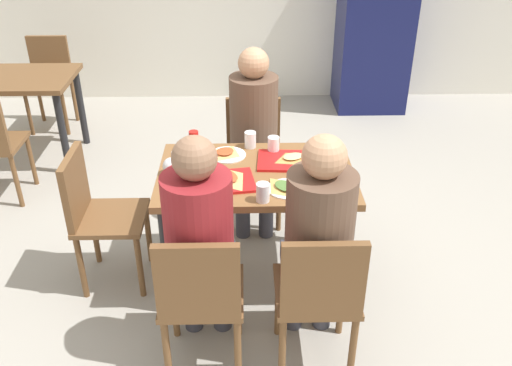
# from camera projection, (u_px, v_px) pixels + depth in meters

# --- Properties ---
(ground_plane) EXTENTS (10.00, 10.00, 0.02)m
(ground_plane) POSITION_uv_depth(u_px,v_px,m) (256.00, 276.00, 3.49)
(ground_plane) COLOR #9E998E
(main_table) EXTENTS (1.11, 0.74, 0.75)m
(main_table) POSITION_uv_depth(u_px,v_px,m) (256.00, 188.00, 3.17)
(main_table) COLOR brown
(main_table) RESTS_ON ground_plane
(chair_near_left) EXTENTS (0.40, 0.40, 0.86)m
(chair_near_left) POSITION_uv_depth(u_px,v_px,m) (201.00, 295.00, 2.58)
(chair_near_left) COLOR brown
(chair_near_left) RESTS_ON ground_plane
(chair_near_right) EXTENTS (0.40, 0.40, 0.86)m
(chair_near_right) POSITION_uv_depth(u_px,v_px,m) (319.00, 293.00, 2.59)
(chair_near_right) COLOR brown
(chair_near_right) RESTS_ON ground_plane
(chair_far_side) EXTENTS (0.40, 0.40, 0.86)m
(chair_far_side) POSITION_uv_depth(u_px,v_px,m) (254.00, 150.00, 3.89)
(chair_far_side) COLOR brown
(chair_far_side) RESTS_ON ground_plane
(chair_left_end) EXTENTS (0.40, 0.40, 0.86)m
(chair_left_end) POSITION_uv_depth(u_px,v_px,m) (96.00, 210.00, 3.22)
(chair_left_end) COLOR brown
(chair_left_end) RESTS_ON ground_plane
(person_in_red) EXTENTS (0.32, 0.42, 1.27)m
(person_in_red) POSITION_uv_depth(u_px,v_px,m) (200.00, 234.00, 2.58)
(person_in_red) COLOR #383842
(person_in_red) RESTS_ON ground_plane
(person_in_brown_jacket) EXTENTS (0.32, 0.42, 1.27)m
(person_in_brown_jacket) POSITION_uv_depth(u_px,v_px,m) (318.00, 233.00, 2.59)
(person_in_brown_jacket) COLOR #383842
(person_in_brown_jacket) RESTS_ON ground_plane
(person_far_side) EXTENTS (0.32, 0.42, 1.27)m
(person_far_side) POSITION_uv_depth(u_px,v_px,m) (254.00, 126.00, 3.65)
(person_far_side) COLOR #383842
(person_far_side) RESTS_ON ground_plane
(tray_red_near) EXTENTS (0.39, 0.31, 0.02)m
(tray_red_near) POSITION_uv_depth(u_px,v_px,m) (221.00, 182.00, 3.00)
(tray_red_near) COLOR red
(tray_red_near) RESTS_ON main_table
(tray_red_far) EXTENTS (0.38, 0.28, 0.02)m
(tray_red_far) POSITION_uv_depth(u_px,v_px,m) (289.00, 161.00, 3.21)
(tray_red_far) COLOR red
(tray_red_far) RESTS_ON main_table
(paper_plate_center) EXTENTS (0.22, 0.22, 0.01)m
(paper_plate_center) POSITION_uv_depth(u_px,v_px,m) (227.00, 155.00, 3.29)
(paper_plate_center) COLOR white
(paper_plate_center) RESTS_ON main_table
(paper_plate_near_edge) EXTENTS (0.22, 0.22, 0.01)m
(paper_plate_near_edge) POSITION_uv_depth(u_px,v_px,m) (288.00, 189.00, 2.94)
(paper_plate_near_edge) COLOR white
(paper_plate_near_edge) RESTS_ON main_table
(pizza_slice_a) EXTENTS (0.25, 0.28, 0.02)m
(pizza_slice_a) POSITION_uv_depth(u_px,v_px,m) (226.00, 177.00, 3.02)
(pizza_slice_a) COLOR #DBAD60
(pizza_slice_a) RESTS_ON tray_red_near
(pizza_slice_b) EXTENTS (0.21, 0.19, 0.02)m
(pizza_slice_b) POSITION_uv_depth(u_px,v_px,m) (293.00, 157.00, 3.22)
(pizza_slice_b) COLOR #C68C47
(pizza_slice_b) RESTS_ON tray_red_far
(pizza_slice_c) EXTENTS (0.20, 0.21, 0.02)m
(pizza_slice_c) POSITION_uv_depth(u_px,v_px,m) (225.00, 152.00, 3.29)
(pizza_slice_c) COLOR #DBAD60
(pizza_slice_c) RESTS_ON paper_plate_center
(pizza_slice_d) EXTENTS (0.22, 0.24, 0.02)m
(pizza_slice_d) POSITION_uv_depth(u_px,v_px,m) (285.00, 187.00, 2.94)
(pizza_slice_d) COLOR tan
(pizza_slice_d) RESTS_ON paper_plate_near_edge
(plastic_cup_a) EXTENTS (0.07, 0.07, 0.10)m
(plastic_cup_a) POSITION_uv_depth(u_px,v_px,m) (250.00, 140.00, 3.37)
(plastic_cup_a) COLOR white
(plastic_cup_a) RESTS_ON main_table
(plastic_cup_b) EXTENTS (0.07, 0.07, 0.10)m
(plastic_cup_b) POSITION_uv_depth(u_px,v_px,m) (263.00, 192.00, 2.82)
(plastic_cup_b) COLOR white
(plastic_cup_b) RESTS_ON main_table
(plastic_cup_c) EXTENTS (0.07, 0.07, 0.10)m
(plastic_cup_c) POSITION_uv_depth(u_px,v_px,m) (178.00, 160.00, 3.13)
(plastic_cup_c) COLOR white
(plastic_cup_c) RESTS_ON main_table
(plastic_cup_d) EXTENTS (0.07, 0.07, 0.10)m
(plastic_cup_d) POSITION_uv_depth(u_px,v_px,m) (274.00, 145.00, 3.30)
(plastic_cup_d) COLOR white
(plastic_cup_d) RESTS_ON main_table
(soda_can) EXTENTS (0.07, 0.07, 0.12)m
(soda_can) POSITION_uv_depth(u_px,v_px,m) (339.00, 160.00, 3.11)
(soda_can) COLOR #B7BCC6
(soda_can) RESTS_ON main_table
(condiment_bottle) EXTENTS (0.06, 0.06, 0.16)m
(condiment_bottle) POSITION_uv_depth(u_px,v_px,m) (194.00, 144.00, 3.25)
(condiment_bottle) COLOR red
(condiment_bottle) RESTS_ON main_table
(foil_bundle) EXTENTS (0.10, 0.10, 0.10)m
(foil_bundle) POSITION_uv_depth(u_px,v_px,m) (172.00, 166.00, 3.07)
(foil_bundle) COLOR silver
(foil_bundle) RESTS_ON main_table
(drink_fridge) EXTENTS (0.70, 0.60, 1.90)m
(drink_fridge) POSITION_uv_depth(u_px,v_px,m) (375.00, 16.00, 5.51)
(drink_fridge) COLOR #14194C
(drink_fridge) RESTS_ON ground_plane
(background_table) EXTENTS (0.90, 0.70, 0.75)m
(background_table) POSITION_uv_depth(u_px,v_px,m) (20.00, 91.00, 4.60)
(background_table) COLOR brown
(background_table) RESTS_ON ground_plane
(background_chair_far) EXTENTS (0.40, 0.40, 0.86)m
(background_chair_far) POSITION_uv_depth(u_px,v_px,m) (49.00, 75.00, 5.29)
(background_chair_far) COLOR brown
(background_chair_far) RESTS_ON ground_plane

